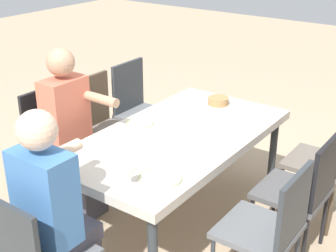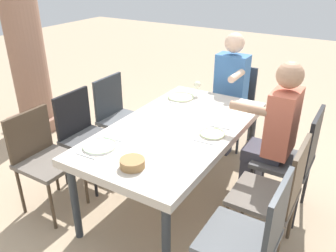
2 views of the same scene
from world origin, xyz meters
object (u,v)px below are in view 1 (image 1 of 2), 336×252
object	(u,v)px
chair_east_north	(271,226)
diner_woman_green	(73,129)
bread_basket	(218,101)
plate_2	(160,178)
wine_glass_2	(129,170)
chair_east_south	(56,141)
plate_1	(140,123)
chair_mid_north	(304,188)
chair_west_south	(138,106)
chair_mid_south	(102,122)
dining_table	(177,141)
diner_man_white	(56,210)
plate_0	(254,117)
chair_west_north	(328,159)

from	to	relation	value
chair_east_north	diner_woman_green	size ratio (longest dim) A/B	0.68
diner_woman_green	bread_basket	bearing A→B (deg)	147.52
plate_2	wine_glass_2	xyz separation A→B (m)	(0.16, -0.10, 0.10)
chair_east_north	chair_east_south	distance (m)	1.82
bread_basket	plate_1	bearing A→B (deg)	-20.12
diner_woman_green	chair_mid_north	bearing A→B (deg)	107.54
chair_east_north	chair_east_south	world-z (taller)	chair_east_south
chair_east_south	bread_basket	size ratio (longest dim) A/B	5.63
chair_west_south	chair_mid_south	bearing A→B (deg)	0.11
dining_table	plate_2	xyz separation A→B (m)	(0.59, 0.29, 0.07)
chair_mid_south	plate_2	distance (m)	1.44
dining_table	chair_east_south	size ratio (longest dim) A/B	1.88
dining_table	chair_east_north	xyz separation A→B (m)	(0.34, 0.91, -0.15)
diner_woman_green	plate_2	world-z (taller)	diner_woman_green
diner_woman_green	plate_2	xyz separation A→B (m)	(0.25, 1.00, 0.03)
chair_west_south	plate_2	bearing A→B (deg)	43.60
plate_2	wine_glass_2	distance (m)	0.21
chair_mid_south	bread_basket	bearing A→B (deg)	121.23
chair_mid_south	bread_basket	distance (m)	1.02
dining_table	plate_1	distance (m)	0.33
chair_mid_north	chair_mid_south	size ratio (longest dim) A/B	0.96
chair_west_south	plate_2	world-z (taller)	chair_west_south
chair_east_south	diner_man_white	bearing A→B (deg)	48.55
chair_west_south	chair_east_south	xyz separation A→B (m)	(1.01, 0.00, 0.02)
chair_east_south	plate_0	size ratio (longest dim) A/B	3.84
diner_man_white	plate_2	xyz separation A→B (m)	(-0.55, 0.29, 0.04)
chair_west_south	chair_mid_north	bearing A→B (deg)	74.68
chair_mid_south	plate_1	distance (m)	0.65
plate_1	wine_glass_2	world-z (taller)	wine_glass_2
dining_table	diner_man_white	distance (m)	1.14
chair_west_south	chair_east_north	size ratio (longest dim) A/B	1.04
chair_mid_south	diner_woman_green	size ratio (longest dim) A/B	0.71
chair_east_north	chair_west_south	bearing A→B (deg)	-119.11
chair_west_north	chair_east_north	size ratio (longest dim) A/B	0.98
dining_table	plate_1	world-z (taller)	plate_1
wine_glass_2	chair_west_north	bearing A→B (deg)	153.38
chair_mid_north	plate_2	xyz separation A→B (m)	(0.76, -0.61, 0.22)
diner_man_white	plate_0	distance (m)	1.77
dining_table	chair_west_north	bearing A→B (deg)	126.56
chair_mid_north	diner_woman_green	size ratio (longest dim) A/B	0.68
plate_2	bread_basket	distance (m)	1.32
chair_mid_south	wine_glass_2	world-z (taller)	chair_mid_south
dining_table	plate_1	size ratio (longest dim) A/B	8.89
chair_west_north	wine_glass_2	size ratio (longest dim) A/B	5.92
plate_0	chair_east_south	bearing A→B (deg)	-52.42
chair_mid_north	diner_woman_green	world-z (taller)	diner_woman_green
chair_west_north	dining_table	bearing A→B (deg)	-53.44
plate_1	chair_east_south	bearing A→B (deg)	-61.53
chair_mid_north	bread_basket	size ratio (longest dim) A/B	5.24
diner_woman_green	bread_basket	world-z (taller)	diner_woman_green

